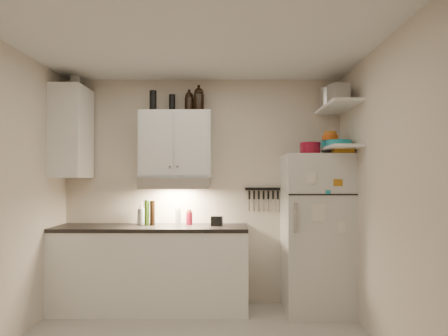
{
  "coord_description": "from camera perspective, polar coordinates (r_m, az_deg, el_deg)",
  "views": [
    {
      "loc": [
        0.28,
        -3.59,
        1.45
      ],
      "look_at": [
        0.25,
        0.9,
        1.55
      ],
      "focal_mm": 35.0,
      "sensor_mm": 36.0,
      "label": 1
    }
  ],
  "objects": [
    {
      "name": "growler_b",
      "position": [
        5.02,
        -3.31,
        8.94
      ],
      "size": [
        0.15,
        0.15,
        0.28
      ],
      "primitive_type": null,
      "rotation": [
        0.0,
        0.0,
        -0.33
      ],
      "color": "black",
      "rests_on": "upper_cabinet"
    },
    {
      "name": "caddy",
      "position": [
        4.84,
        -0.95,
        -6.94
      ],
      "size": [
        0.13,
        0.1,
        0.1
      ],
      "primitive_type": "cube",
      "rotation": [
        0.0,
        0.0,
        -0.13
      ],
      "color": "black",
      "rests_on": "countertop"
    },
    {
      "name": "upper_cabinet",
      "position": [
        4.97,
        -6.32,
        3.06
      ],
      "size": [
        0.8,
        0.33,
        0.75
      ],
      "primitive_type": "cube",
      "color": "white",
      "rests_on": "back_wall"
    },
    {
      "name": "stock_pot",
      "position": [
        5.08,
        14.01,
        8.71
      ],
      "size": [
        0.36,
        0.36,
        0.23
      ],
      "primitive_type": "cylinder",
      "rotation": [
        0.0,
        0.0,
        0.14
      ],
      "color": "silver",
      "rests_on": "shelf_hi"
    },
    {
      "name": "countertop",
      "position": [
        4.89,
        -9.47,
        -7.72
      ],
      "size": [
        2.1,
        0.62,
        0.04
      ],
      "primitive_type": "cube",
      "color": "black",
      "rests_on": "base_cabinet"
    },
    {
      "name": "vinegar_bottle",
      "position": [
        4.93,
        -9.32,
        -5.83
      ],
      "size": [
        0.06,
        0.06,
        0.27
      ],
      "primitive_type": "cylinder",
      "rotation": [
        0.0,
        0.0,
        -0.05
      ],
      "color": "black",
      "rests_on": "countertop"
    },
    {
      "name": "back_wall",
      "position": [
        5.11,
        -2.76,
        -2.96
      ],
      "size": [
        3.2,
        0.02,
        2.6
      ],
      "primitive_type": "cube",
      "color": "beige",
      "rests_on": "ground"
    },
    {
      "name": "bowl_yellow",
      "position": [
        4.91,
        13.71,
        4.43
      ],
      "size": [
        0.13,
        0.13,
        0.04
      ],
      "primitive_type": "cylinder",
      "color": "#BF6F21",
      "rests_on": "bowl_orange"
    },
    {
      "name": "book_stack",
      "position": [
        4.73,
        15.21,
        2.32
      ],
      "size": [
        0.23,
        0.27,
        0.09
      ],
      "primitive_type": "cube",
      "rotation": [
        0.0,
        0.0,
        -0.08
      ],
      "color": "#B67216",
      "rests_on": "fridge"
    },
    {
      "name": "dutch_oven",
      "position": [
        4.77,
        11.19,
        2.52
      ],
      "size": [
        0.26,
        0.26,
        0.13
      ],
      "primitive_type": "cylinder",
      "rotation": [
        0.0,
        0.0,
        0.21
      ],
      "color": "maroon",
      "rests_on": "fridge"
    },
    {
      "name": "range_hood",
      "position": [
        4.89,
        -6.43,
        -1.97
      ],
      "size": [
        0.76,
        0.46,
        0.12
      ],
      "primitive_type": "cube",
      "color": "silver",
      "rests_on": "back_wall"
    },
    {
      "name": "pepper_mill",
      "position": [
        4.96,
        -4.6,
        -6.42
      ],
      "size": [
        0.05,
        0.05,
        0.17
      ],
      "primitive_type": "cylinder",
      "rotation": [
        0.0,
        0.0,
        0.03
      ],
      "color": "brown",
      "rests_on": "countertop"
    },
    {
      "name": "thermos_a",
      "position": [
        5.1,
        -6.8,
        8.36
      ],
      "size": [
        0.09,
        0.09,
        0.21
      ],
      "primitive_type": "cylinder",
      "rotation": [
        0.0,
        0.0,
        -0.29
      ],
      "color": "black",
      "rests_on": "upper_cabinet"
    },
    {
      "name": "right_wall",
      "position": [
        3.83,
        20.74,
        -3.44
      ],
      "size": [
        0.02,
        3.0,
        2.6
      ],
      "primitive_type": "cube",
      "color": "beige",
      "rests_on": "ground"
    },
    {
      "name": "knife_strip",
      "position": [
        5.09,
        5.12,
        -2.73
      ],
      "size": [
        0.42,
        0.02,
        0.03
      ],
      "primitive_type": "cube",
      "color": "black",
      "rests_on": "back_wall"
    },
    {
      "name": "fridge",
      "position": [
        4.88,
        11.97,
        -8.31
      ],
      "size": [
        0.7,
        0.68,
        1.7
      ],
      "primitive_type": "cube",
      "color": "silver",
      "rests_on": "floor"
    },
    {
      "name": "side_jar",
      "position": [
        5.28,
        -18.89,
        10.51
      ],
      "size": [
        0.13,
        0.13,
        0.15
      ],
      "primitive_type": "cylinder",
      "rotation": [
        0.0,
        0.0,
        0.16
      ],
      "color": "silver",
      "rests_on": "side_cabinet"
    },
    {
      "name": "soap_bottle",
      "position": [
        5.06,
        -10.77,
        -5.72
      ],
      "size": [
        0.12,
        0.12,
        0.27
      ],
      "primitive_type": "imported",
      "rotation": [
        0.0,
        0.0,
        0.1
      ],
      "color": "white",
      "rests_on": "countertop"
    },
    {
      "name": "spice_jar",
      "position": [
        4.77,
        12.24,
        2.36
      ],
      "size": [
        0.07,
        0.07,
        0.1
      ],
      "primitive_type": "cylinder",
      "rotation": [
        0.0,
        0.0,
        0.29
      ],
      "color": "silver",
      "rests_on": "fridge"
    },
    {
      "name": "bowl_teal",
      "position": [
        4.97,
        13.77,
        3.01
      ],
      "size": [
        0.22,
        0.22,
        0.09
      ],
      "primitive_type": "cylinder",
      "color": "teal",
      "rests_on": "shelf_lo"
    },
    {
      "name": "tin_a",
      "position": [
        4.84,
        14.79,
        8.96
      ],
      "size": [
        0.23,
        0.21,
        0.18
      ],
      "primitive_type": "cube",
      "rotation": [
        0.0,
        0.0,
        -0.33
      ],
      "color": "#AAAAAD",
      "rests_on": "shelf_hi"
    },
    {
      "name": "bowl_orange",
      "position": [
        4.9,
        13.71,
        3.88
      ],
      "size": [
        0.17,
        0.17,
        0.05
      ],
      "primitive_type": "cylinder",
      "color": "#DB5514",
      "rests_on": "bowl_teal"
    },
    {
      "name": "shelf_lo",
      "position": [
        4.77,
        14.6,
        2.49
      ],
      "size": [
        0.3,
        0.95,
        0.03
      ],
      "primitive_type": "cube",
      "color": "white",
      "rests_on": "right_wall"
    },
    {
      "name": "thermos_b",
      "position": [
        5.01,
        -9.26,
        8.66
      ],
      "size": [
        0.09,
        0.09,
        0.23
      ],
      "primitive_type": "cylinder",
      "rotation": [
        0.0,
        0.0,
        -0.11
      ],
      "color": "black",
      "rests_on": "upper_cabinet"
    },
    {
      "name": "side_cabinet",
      "position": [
        5.11,
        -19.28,
        4.41
      ],
      "size": [
        0.33,
        0.55,
        1.0
      ],
      "primitive_type": "cube",
      "color": "white",
      "rests_on": "left_wall"
    },
    {
      "name": "ceiling",
      "position": [
        3.78,
        -4.06,
        16.59
      ],
      "size": [
        3.2,
        3.0,
        0.02
      ],
      "primitive_type": "cube",
      "color": "silver",
      "rests_on": "ground"
    },
    {
      "name": "red_jar",
      "position": [
        4.96,
        -4.57,
        -6.57
      ],
      "size": [
        0.09,
        0.09,
        0.14
      ],
      "primitive_type": "cylinder",
      "rotation": [
        0.0,
        0.0,
        -0.3
      ],
      "color": "maroon",
      "rests_on": "countertop"
    },
    {
      "name": "oil_bottle",
      "position": [
        4.95,
        -10.04,
        -5.77
      ],
      "size": [
        0.05,
        0.05,
        0.28
      ],
      "primitive_type": "cylinder",
      "rotation": [
        0.0,
        0.0,
        -0.01
      ],
      "color": "#355916",
      "rests_on": "countertop"
    },
    {
      "name": "plates",
      "position": [
        4.69,
        14.78,
        3.14
      ],
      "size": [
        0.28,
        0.28,
        0.07
      ],
      "primitive_type": "cylinder",
      "rotation": [
        0.0,
        0.0,
        -0.05
      ],
      "color": "teal",
      "rests_on": "shelf_lo"
    },
    {
      "name": "tin_b",
      "position": [
        4.57,
        14.73,
        9.48
      ],
      "size": [
        0.21,
        0.21,
        0.17
      ],
      "primitive_type": "cube",
      "rotation": [
        0.0,
        0.0,
        0.28
      ],
      "color": "#AAAAAD",
      "rests_on": "shelf_hi"
    },
    {
      "name": "clear_bottle",
      "position": [
        4.93,
        -6.02,
        -6.36
      ],
      "size": [
        0.07,
        0.07,
        0.18
      ],
      "primitive_type": "cylinder",
      "rotation": [
        0.0,
        0.0,
        0.08
      ],
      "color": "silver",
      "rests_on": "countertop"
    },
    {
      "name": "shelf_hi",
      "position": [
        4.82,
        14.57,
        7.72
      ],
      "size": [
        0.3,
        0.95,
        0.03
      ],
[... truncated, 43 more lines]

